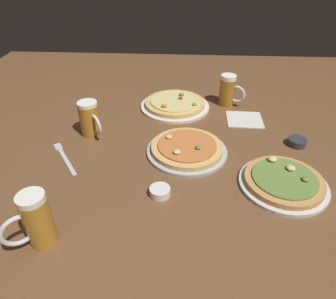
{
  "coord_description": "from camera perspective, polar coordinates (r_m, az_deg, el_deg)",
  "views": [
    {
      "loc": [
        0.05,
        -0.91,
        0.65
      ],
      "look_at": [
        0.0,
        0.0,
        0.02
      ],
      "focal_mm": 32.28,
      "sensor_mm": 36.0,
      "label": 1
    }
  ],
  "objects": [
    {
      "name": "ground_plane",
      "position": [
        1.13,
        0.0,
        -1.46
      ],
      "size": [
        2.4,
        2.4,
        0.03
      ],
      "primitive_type": "cube",
      "color": "brown"
    },
    {
      "name": "pizza_plate_near",
      "position": [
        1.04,
        20.99,
        -5.68
      ],
      "size": [
        0.28,
        0.28,
        0.05
      ],
      "color": "silver",
      "rests_on": "ground_plane"
    },
    {
      "name": "pizza_plate_far",
      "position": [
        1.44,
        1.33,
        8.53
      ],
      "size": [
        0.32,
        0.32,
        0.05
      ],
      "color": "silver",
      "rests_on": "ground_plane"
    },
    {
      "name": "pizza_plate_side",
      "position": [
        1.12,
        3.59,
        0.13
      ],
      "size": [
        0.3,
        0.3,
        0.05
      ],
      "color": "#B2B2B7",
      "rests_on": "ground_plane"
    },
    {
      "name": "beer_mug_dark",
      "position": [
        0.84,
        -23.7,
        -12.21
      ],
      "size": [
        0.11,
        0.1,
        0.16
      ],
      "color": "#B27A23",
      "rests_on": "ground_plane"
    },
    {
      "name": "beer_mug_amber",
      "position": [
        1.48,
        11.27,
        10.88
      ],
      "size": [
        0.12,
        0.08,
        0.15
      ],
      "color": "#9E6619",
      "rests_on": "ground_plane"
    },
    {
      "name": "beer_mug_pale",
      "position": [
        1.24,
        -14.52,
        5.59
      ],
      "size": [
        0.11,
        0.11,
        0.14
      ],
      "color": "#B27A23",
      "rests_on": "ground_plane"
    },
    {
      "name": "ramekin_sauce",
      "position": [
        0.94,
        -1.55,
        -7.93
      ],
      "size": [
        0.07,
        0.07,
        0.03
      ],
      "primitive_type": "cylinder",
      "color": "white",
      "rests_on": "ground_plane"
    },
    {
      "name": "ramekin_butter",
      "position": [
        1.26,
        23.16,
        1.32
      ],
      "size": [
        0.07,
        0.07,
        0.03
      ],
      "primitive_type": "cylinder",
      "color": "#333338",
      "rests_on": "ground_plane"
    },
    {
      "name": "napkin_folded",
      "position": [
        1.38,
        14.26,
        5.58
      ],
      "size": [
        0.16,
        0.15,
        0.01
      ],
      "primitive_type": "cube",
      "rotation": [
        0.0,
        0.0,
        -0.03
      ],
      "color": "silver",
      "rests_on": "ground_plane"
    },
    {
      "name": "fork_left",
      "position": [
        1.16,
        -18.96,
        -1.36
      ],
      "size": [
        0.15,
        0.2,
        0.01
      ],
      "color": "silver",
      "rests_on": "ground_plane"
    }
  ]
}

